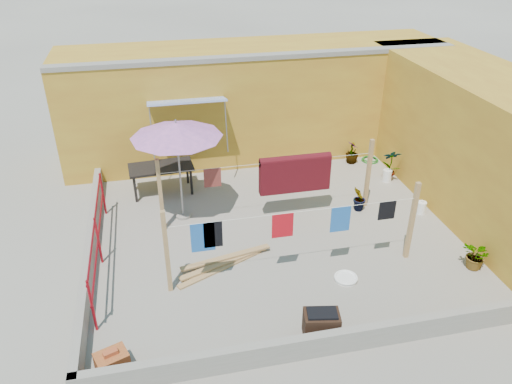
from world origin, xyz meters
TOP-DOWN VIEW (x-y plane):
  - ground at (0.00, 0.00)m, footprint 80.00×80.00m
  - wall_back at (0.50, 4.69)m, footprint 11.00×3.27m
  - wall_right at (5.20, 0.00)m, footprint 2.40×9.00m
  - parapet_front at (0.00, -3.58)m, footprint 8.30×0.16m
  - parapet_left at (-4.08, 0.00)m, footprint 0.16×7.30m
  - red_railing at (-3.85, -0.20)m, footprint 0.05×4.20m
  - clothesline_rig at (0.47, 0.52)m, footprint 5.09×2.35m
  - patio_umbrella at (-2.01, 1.26)m, footprint 2.46×2.46m
  - outdoor_table at (-2.42, 2.60)m, footprint 1.68×0.92m
  - brick_stack at (-3.53, -3.20)m, footprint 0.60×0.52m
  - lumber_pile at (-1.37, -0.86)m, footprint 2.08×1.02m
  - brazier at (-0.03, -3.20)m, footprint 0.68×0.51m
  - white_basin at (0.96, -1.86)m, footprint 0.48×0.48m
  - water_jug_a at (3.70, 0.17)m, footprint 0.22×0.22m
  - water_jug_b at (3.62, 1.90)m, footprint 0.25×0.25m
  - green_hose at (3.70, 3.20)m, footprint 0.50×0.50m
  - plant_back_a at (0.62, 2.20)m, footprint 0.84×0.76m
  - plant_back_b at (3.11, 3.20)m, footprint 0.45×0.45m
  - plant_right_a at (3.70, 1.94)m, footprint 0.55×0.42m
  - plant_right_b at (2.25, 0.60)m, footprint 0.43×0.46m
  - plant_right_c at (3.70, -2.08)m, footprint 0.59×0.65m

SIDE VIEW (x-z plane):
  - ground at x=0.00m, z-range 0.00..0.00m
  - green_hose at x=3.70m, z-range 0.00..0.07m
  - white_basin at x=0.96m, z-range 0.00..0.09m
  - lumber_pile at x=-1.37m, z-range 0.00..0.13m
  - water_jug_a at x=3.70m, z-range -0.02..0.33m
  - water_jug_b at x=3.62m, z-range -0.02..0.36m
  - brick_stack at x=-3.53m, z-range -0.03..0.41m
  - parapet_front at x=0.00m, z-range 0.00..0.44m
  - parapet_left at x=-4.08m, z-range 0.00..0.44m
  - brazier at x=-0.03m, z-range -0.01..0.54m
  - plant_right_c at x=3.70m, z-range 0.00..0.63m
  - plant_back_b at x=3.11m, z-range 0.00..0.67m
  - plant_right_b at x=2.25m, z-range 0.00..0.68m
  - plant_back_a at x=0.62m, z-range 0.00..0.81m
  - plant_right_a at x=3.70m, z-range 0.00..0.94m
  - outdoor_table at x=-2.42m, z-range 0.31..1.07m
  - red_railing at x=-3.85m, z-range 0.17..1.27m
  - clothesline_rig at x=0.47m, z-range 0.16..1.96m
  - wall_right at x=5.20m, z-range 0.00..3.20m
  - wall_back at x=0.50m, z-range 0.00..3.21m
  - patio_umbrella at x=-2.01m, z-range 0.99..3.49m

